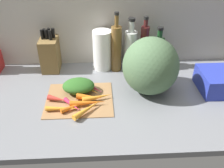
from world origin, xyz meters
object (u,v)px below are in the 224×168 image
(carrot_10, at_px, (88,109))
(carrot_9, at_px, (97,97))
(carrot_7, at_px, (89,97))
(bottle_3, at_px, (158,51))
(carrot_3, at_px, (91,86))
(carrot_1, at_px, (87,88))
(carrot_2, at_px, (88,103))
(carrot_4, at_px, (57,99))
(carrot_6, at_px, (75,106))
(carrot_8, at_px, (77,86))
(paper_towel_roll, at_px, (102,50))
(carrot_0, at_px, (64,108))
(carrot_11, at_px, (73,105))
(dish_rack, at_px, (224,81))
(bottle_0, at_px, (116,48))
(winter_squash, at_px, (151,66))
(knife_block, at_px, (50,53))
(bottle_2, at_px, (144,47))
(cutting_board, at_px, (79,99))
(bottle_1, at_px, (130,50))
(carrot_5, at_px, (90,87))

(carrot_10, bearing_deg, carrot_9, 62.63)
(carrot_7, bearing_deg, bottle_3, 39.88)
(carrot_3, distance_m, carrot_9, 0.11)
(carrot_1, distance_m, carrot_2, 0.13)
(bottle_3, bearing_deg, carrot_1, -148.85)
(carrot_4, distance_m, carrot_6, 0.11)
(carrot_6, relative_size, carrot_9, 0.97)
(carrot_6, height_order, carrot_8, carrot_6)
(paper_towel_roll, bearing_deg, bottle_3, 1.54)
(carrot_0, height_order, carrot_8, same)
(carrot_6, height_order, carrot_9, carrot_9)
(carrot_10, distance_m, bottle_3, 0.61)
(carrot_3, distance_m, carrot_11, 0.18)
(carrot_0, distance_m, dish_rack, 0.85)
(carrot_7, distance_m, bottle_0, 0.37)
(carrot_10, height_order, winter_squash, winter_squash)
(carrot_6, xyz_separation_m, bottle_0, (0.22, 0.38, 0.12))
(carrot_8, xyz_separation_m, carrot_11, (-0.01, -0.16, 0.00))
(carrot_9, relative_size, paper_towel_roll, 0.63)
(bottle_0, relative_size, bottle_3, 1.40)
(bottle_3, bearing_deg, paper_towel_roll, -178.46)
(carrot_2, distance_m, bottle_0, 0.41)
(carrot_11, bearing_deg, dish_rack, 8.66)
(carrot_4, bearing_deg, carrot_9, 1.01)
(bottle_3, bearing_deg, knife_block, 179.91)
(carrot_4, distance_m, bottle_2, 0.59)
(carrot_0, height_order, carrot_10, carrot_10)
(carrot_8, bearing_deg, winter_squash, -4.52)
(carrot_3, xyz_separation_m, carrot_9, (0.03, -0.11, 0.00))
(bottle_2, relative_size, dish_rack, 1.23)
(carrot_6, height_order, bottle_2, bottle_2)
(carrot_6, relative_size, carrot_11, 1.19)
(cutting_board, height_order, carrot_3, carrot_3)
(carrot_8, height_order, dish_rack, dish_rack)
(dish_rack, bearing_deg, bottle_2, 147.32)
(carrot_1, bearing_deg, winter_squash, -1.70)
(carrot_3, bearing_deg, bottle_1, 41.91)
(cutting_board, height_order, carrot_6, carrot_6)
(winter_squash, bearing_deg, carrot_7, -166.16)
(carrot_3, bearing_deg, bottle_0, 54.25)
(cutting_board, distance_m, paper_towel_roll, 0.37)
(carrot_6, bearing_deg, carrot_2, 17.05)
(carrot_6, distance_m, carrot_11, 0.02)
(carrot_5, relative_size, bottle_0, 0.34)
(cutting_board, bearing_deg, carrot_1, 63.56)
(carrot_2, height_order, carrot_6, carrot_2)
(carrot_7, height_order, carrot_10, carrot_7)
(carrot_4, distance_m, winter_squash, 0.50)
(carrot_3, xyz_separation_m, dish_rack, (0.71, -0.04, 0.03))
(carrot_5, bearing_deg, paper_towel_roll, 74.24)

